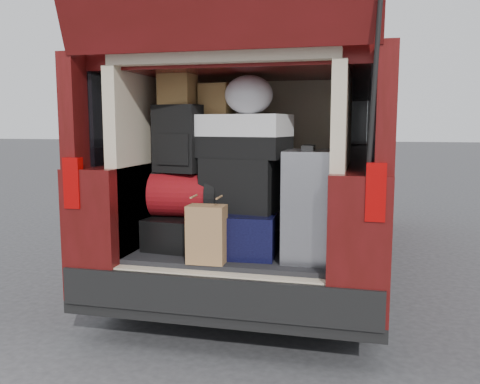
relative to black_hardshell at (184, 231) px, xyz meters
The scene contains 14 objects.
ground 0.77m from the black_hardshell, 26.03° to the right, with size 80.00×80.00×0.00m, color #333335.
minivan 1.74m from the black_hardshell, 77.67° to the left, with size 1.90×5.35×2.77m.
load_floor 0.54m from the black_hardshell, 14.70° to the left, with size 1.24×1.05×0.55m, color black.
black_hardshell is the anchor object (origin of this frame).
navy_hardshell 0.40m from the black_hardshell, ahead, with size 0.49×0.60×0.26m, color black.
silver_roller 0.88m from the black_hardshell, ahead, with size 0.27×0.44×0.66m, color silver.
kraft_bag 0.47m from the black_hardshell, 52.68° to the right, with size 0.22×0.14×0.34m, color #A5794A.
red_duffel 0.25m from the black_hardshell, 35.22° to the right, with size 0.45×0.29×0.29m, color maroon.
black_soft_case 0.52m from the black_hardshell, ahead, with size 0.47×0.28×0.34m, color black.
backpack 0.62m from the black_hardshell, 123.51° to the right, with size 0.31×0.19×0.44m, color black.
twotone_duffel 0.75m from the black_hardshell, ahead, with size 0.61×0.32×0.27m, color silver.
grocery_sack_lower 0.93m from the black_hardshell, 139.61° to the right, with size 0.21×0.17×0.19m, color olive.
grocery_sack_upper 0.90m from the black_hardshell, 20.71° to the left, with size 0.20×0.16×0.20m, color olive.
plastic_bag_center 1.00m from the black_hardshell, ahead, with size 0.31×0.29×0.25m, color white.
Camera 1 is at (0.80, -2.98, 1.36)m, focal length 38.00 mm.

